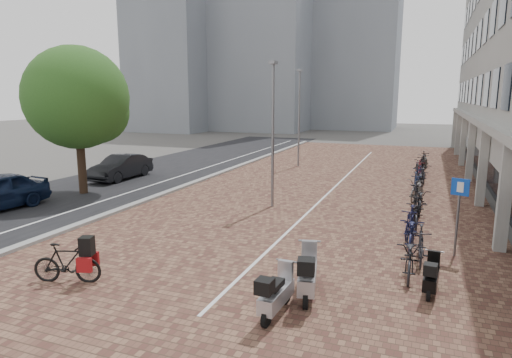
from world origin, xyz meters
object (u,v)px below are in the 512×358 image
Objects in this scene: hero_bike at (67,262)px; scooter_front at (276,292)px; car_dark at (121,167)px; scooter_back at (308,273)px; parking_sign at (459,205)px; scooter_mid at (431,275)px.

scooter_front is (5.49, 0.34, -0.00)m from hero_bike.
hero_bike is at bearing -57.32° from car_dark.
car_dark is at bearing 130.57° from scooter_back.
car_dark is 1.78× the size of parking_sign.
scooter_mid is 0.58× the size of parking_sign.
scooter_back is (5.88, 1.46, 0.06)m from hero_bike.
car_dark reaches higher than scooter_mid.
hero_bike is at bearing -129.89° from parking_sign.
car_dark is 19.05m from scooter_mid.
scooter_mid is 3.01m from scooter_back.
car_dark is at bearing 141.72° from scooter_front.
parking_sign reaches higher than hero_bike.
scooter_front is at bearing -106.73° from parking_sign.
parking_sign reaches higher than scooter_front.
car_dark is at bearing 178.00° from parking_sign.
scooter_mid is (3.12, 2.39, -0.07)m from scooter_front.
hero_bike is 1.32× the size of scooter_mid.
parking_sign reaches higher than scooter_back.
scooter_back is (-2.72, -1.27, 0.14)m from scooter_mid.
parking_sign is at bearing 57.48° from scooter_front.
hero_bike is 10.88m from parking_sign.
parking_sign is (0.66, 2.87, 1.11)m from scooter_mid.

